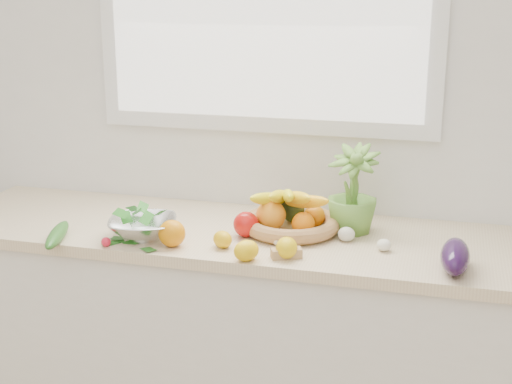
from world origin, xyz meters
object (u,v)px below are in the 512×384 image
(potted_herb, at_px, (353,191))
(fruit_basket, at_px, (290,218))
(apple, at_px, (246,224))
(eggplant, at_px, (455,256))
(colander_with_spinach, at_px, (143,222))
(cucumber, at_px, (57,235))

(potted_herb, height_order, fruit_basket, potted_herb)
(apple, bearing_deg, eggplant, -10.31)
(fruit_basket, distance_m, colander_with_spinach, 0.51)
(eggplant, distance_m, colander_with_spinach, 1.03)
(apple, height_order, potted_herb, potted_herb)
(potted_herb, bearing_deg, fruit_basket, -164.23)
(fruit_basket, bearing_deg, colander_with_spinach, -155.65)
(cucumber, height_order, colander_with_spinach, colander_with_spinach)
(apple, xyz_separation_m, eggplant, (0.70, -0.13, 0.00))
(potted_herb, bearing_deg, eggplant, -38.25)
(eggplant, distance_m, fruit_basket, 0.60)
(fruit_basket, bearing_deg, potted_herb, 15.77)
(colander_with_spinach, bearing_deg, eggplant, -0.49)
(eggplant, height_order, potted_herb, potted_herb)
(cucumber, xyz_separation_m, colander_with_spinach, (0.27, 0.10, 0.04))
(fruit_basket, xyz_separation_m, colander_with_spinach, (-0.47, -0.21, 0.01))
(fruit_basket, bearing_deg, eggplant, -21.37)
(eggplant, height_order, fruit_basket, fruit_basket)
(potted_herb, relative_size, colander_with_spinach, 1.16)
(potted_herb, bearing_deg, colander_with_spinach, -158.20)
(cucumber, relative_size, colander_with_spinach, 0.94)
(eggplant, height_order, cucumber, eggplant)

